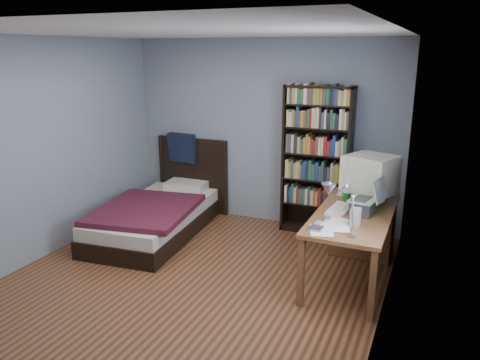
{
  "coord_description": "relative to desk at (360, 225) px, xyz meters",
  "views": [
    {
      "loc": [
        2.24,
        -3.82,
        2.35
      ],
      "look_at": [
        0.24,
        0.76,
        0.95
      ],
      "focal_mm": 35.0,
      "sensor_mm": 36.0,
      "label": 1
    }
  ],
  "objects": [
    {
      "name": "room",
      "position": [
        -1.48,
        -1.3,
        0.83
      ],
      "size": [
        4.2,
        4.24,
        2.5
      ],
      "color": "#492715",
      "rests_on": "ground"
    },
    {
      "name": "desk",
      "position": [
        0.0,
        0.0,
        0.0
      ],
      "size": [
        0.75,
        1.69,
        0.73
      ],
      "color": "brown",
      "rests_on": "floor"
    },
    {
      "name": "crt_monitor",
      "position": [
        0.08,
        -0.06,
        0.61
      ],
      "size": [
        0.61,
        0.56,
        0.53
      ],
      "color": "#BCB09C",
      "rests_on": "desk"
    },
    {
      "name": "laptop",
      "position": [
        0.11,
        -0.5,
        0.42
      ],
      "size": [
        0.36,
        0.36,
        0.39
      ],
      "color": "#2D2D30",
      "rests_on": "desk"
    },
    {
      "name": "desk_lamp",
      "position": [
        -0.01,
        -1.53,
        0.8
      ],
      "size": [
        0.23,
        0.51,
        0.6
      ],
      "color": "#99999E",
      "rests_on": "desk"
    },
    {
      "name": "keyboard",
      "position": [
        -0.15,
        -0.5,
        0.33
      ],
      "size": [
        0.22,
        0.46,
        0.04
      ],
      "primitive_type": "cube",
      "rotation": [
        0.0,
        0.07,
        -0.09
      ],
      "color": "beige",
      "rests_on": "desk"
    },
    {
      "name": "speaker",
      "position": [
        0.08,
        -0.89,
        0.4
      ],
      "size": [
        0.09,
        0.09,
        0.18
      ],
      "primitive_type": "cube",
      "rotation": [
        0.0,
        0.0,
        0.03
      ],
      "color": "gray",
      "rests_on": "desk"
    },
    {
      "name": "soda_can",
      "position": [
        -0.13,
        -0.25,
        0.38
      ],
      "size": [
        0.07,
        0.07,
        0.13
      ],
      "primitive_type": "cylinder",
      "color": "#07390A",
      "rests_on": "desk"
    },
    {
      "name": "mouse",
      "position": [
        -0.01,
        -0.16,
        0.33
      ],
      "size": [
        0.06,
        0.11,
        0.04
      ],
      "primitive_type": "ellipsoid",
      "color": "silver",
      "rests_on": "desk"
    },
    {
      "name": "phone_silver",
      "position": [
        -0.22,
        -0.79,
        0.32
      ],
      "size": [
        0.08,
        0.11,
        0.02
      ],
      "primitive_type": "cube",
      "rotation": [
        0.0,
        0.0,
        0.36
      ],
      "color": "silver",
      "rests_on": "desk"
    },
    {
      "name": "phone_grey",
      "position": [
        -0.26,
        -0.97,
        0.32
      ],
      "size": [
        0.06,
        0.1,
        0.02
      ],
      "primitive_type": "cube",
      "rotation": [
        0.0,
        0.0,
        -0.1
      ],
      "color": "gray",
      "rests_on": "desk"
    },
    {
      "name": "external_drive",
      "position": [
        -0.24,
        -1.12,
        0.32
      ],
      "size": [
        0.13,
        0.13,
        0.03
      ],
      "primitive_type": "cube",
      "rotation": [
        0.0,
        0.0,
        -0.07
      ],
      "color": "gray",
      "rests_on": "desk"
    },
    {
      "name": "bookshelf",
      "position": [
        -0.7,
        0.64,
        0.55
      ],
      "size": [
        0.87,
        0.3,
        1.92
      ],
      "color": "black",
      "rests_on": "floor"
    },
    {
      "name": "bed",
      "position": [
        -2.59,
        -0.17,
        -0.17
      ],
      "size": [
        1.33,
        2.22,
        1.16
      ],
      "color": "black",
      "rests_on": "floor"
    }
  ]
}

